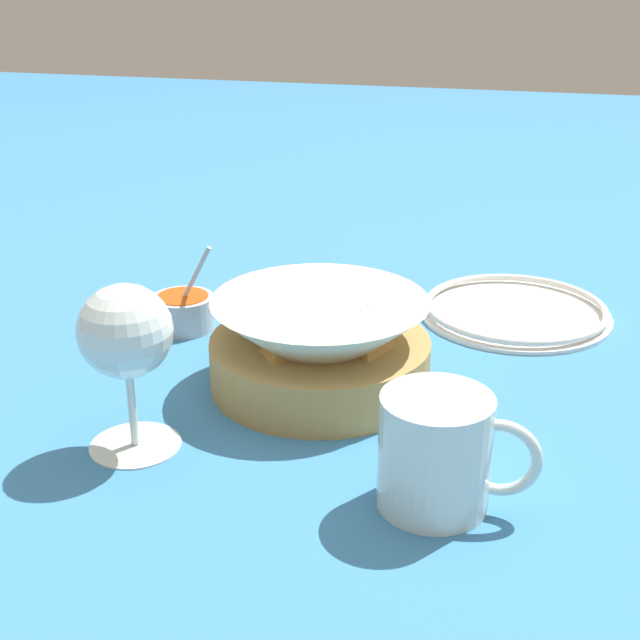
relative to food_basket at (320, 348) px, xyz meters
name	(u,v)px	position (x,y,z in m)	size (l,w,h in m)	color
ground_plane	(295,399)	(-0.02, -0.03, -0.04)	(4.00, 4.00, 0.00)	teal
food_basket	(320,348)	(0.00, 0.00, 0.00)	(0.21, 0.21, 0.09)	#B2894C
sauce_cup	(183,310)	(-0.18, 0.10, -0.02)	(0.07, 0.07, 0.10)	#B7B7BC
wine_glass	(126,337)	(-0.13, -0.15, 0.06)	(0.08, 0.08, 0.15)	silver
beer_mug	(437,456)	(0.13, -0.17, 0.00)	(0.12, 0.09, 0.09)	silver
side_plate	(515,310)	(0.18, 0.23, -0.03)	(0.22, 0.22, 0.01)	white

